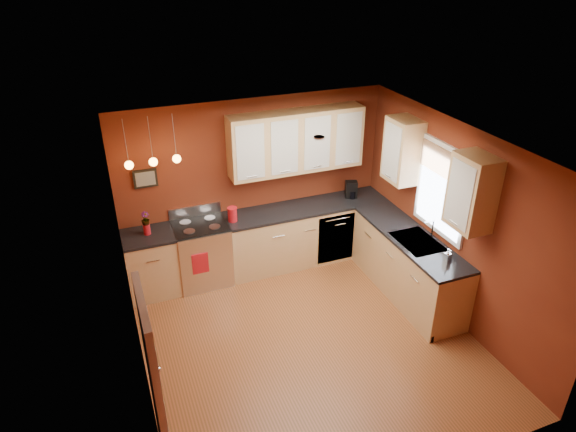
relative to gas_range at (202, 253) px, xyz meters
name	(u,v)px	position (x,y,z in m)	size (l,w,h in m)	color
floor	(309,341)	(0.92, -1.80, -0.48)	(4.20, 4.20, 0.00)	brown
ceiling	(314,148)	(0.92, -1.80, 2.12)	(4.00, 4.20, 0.02)	beige
wall_back	(254,184)	(0.92, 0.30, 0.82)	(4.00, 0.02, 2.60)	maroon
wall_front	(414,383)	(0.92, -3.90, 0.82)	(4.00, 0.02, 2.60)	maroon
wall_left	(133,292)	(-1.08, -1.80, 0.82)	(0.02, 4.20, 2.60)	maroon
wall_right	(454,224)	(2.92, -1.80, 0.82)	(0.02, 4.20, 2.60)	maroon
base_cabinets_back_left	(152,265)	(-0.73, 0.00, -0.03)	(0.70, 0.60, 0.90)	tan
base_cabinets_back_right	(306,234)	(1.65, 0.00, -0.03)	(2.54, 0.60, 0.90)	tan
base_cabinets_right	(407,266)	(2.62, -1.35, -0.03)	(0.60, 2.10, 0.90)	tan
counter_back_left	(148,236)	(-0.73, 0.00, 0.44)	(0.70, 0.62, 0.04)	black
counter_back_right	(307,207)	(1.65, 0.00, 0.44)	(2.54, 0.62, 0.04)	black
counter_right	(411,237)	(2.62, -1.35, 0.44)	(0.62, 2.10, 0.04)	black
gas_range	(202,253)	(0.00, 0.00, 0.00)	(0.76, 0.64, 1.11)	silver
dishwasher_front	(336,238)	(2.02, -0.29, -0.03)	(0.60, 0.02, 0.80)	silver
sink	(417,243)	(2.62, -1.50, 0.43)	(0.50, 0.70, 0.33)	gray
window	(442,187)	(2.89, -1.50, 1.21)	(0.06, 1.02, 1.22)	white
door_left_wall	(157,395)	(-1.05, -3.00, 0.54)	(0.12, 0.82, 2.05)	white
upper_cabinets_back	(296,141)	(1.52, 0.12, 1.47)	(2.00, 0.35, 0.90)	tan
upper_cabinets_right	(434,170)	(2.75, -1.48, 1.47)	(0.35, 1.95, 0.90)	tan
wall_picture	(145,178)	(-0.63, 0.28, 1.17)	(0.32, 0.03, 0.26)	black
pendant_lights	(153,161)	(-0.53, -0.05, 1.53)	(0.71, 0.11, 0.66)	gray
red_canister	(232,214)	(0.47, -0.05, 0.57)	(0.14, 0.14, 0.21)	#B5131B
red_vase	(147,229)	(-0.73, 0.02, 0.53)	(0.09, 0.09, 0.15)	#B5131B
flowers	(145,219)	(-0.73, 0.02, 0.69)	(0.11, 0.11, 0.20)	#B5131B
coffee_maker	(351,190)	(2.42, 0.04, 0.58)	(0.22, 0.22, 0.26)	black
soap_pump	(448,255)	(2.68, -2.05, 0.55)	(0.08, 0.08, 0.18)	silver
dish_towel	(200,264)	(-0.10, -0.33, 0.04)	(0.23, 0.02, 0.31)	#B5131B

